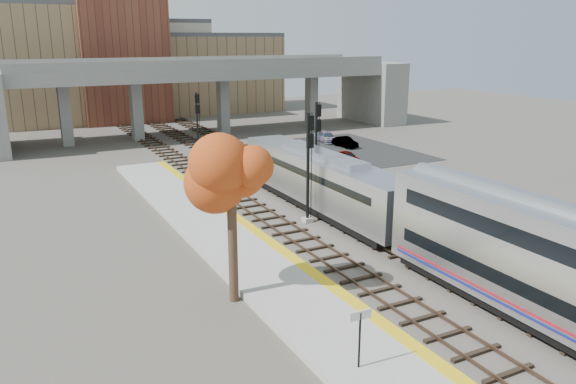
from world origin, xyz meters
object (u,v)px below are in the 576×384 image
signal_mast_mid (317,149)px  car_b (345,142)px  signal_mast_far (198,127)px  car_a (348,157)px  locomotive (321,180)px  tree (231,180)px  signal_mast_near (308,169)px  car_c (327,137)px

signal_mast_mid → car_b: bearing=50.2°
signal_mast_far → car_a: size_ratio=2.06×
locomotive → signal_mast_mid: 4.80m
signal_mast_far → car_a: bearing=-33.8°
signal_mast_mid → signal_mast_far: (-4.10, 16.66, -0.36)m
signal_mast_far → tree: 32.46m
car_b → signal_mast_mid: bearing=-133.4°
locomotive → signal_mast_far: bearing=95.8°
tree → car_a: (21.28, 22.76, -5.29)m
tree → car_a: size_ratio=2.44×
signal_mast_near → signal_mast_far: bearing=90.0°
car_a → car_b: car_b is taller
signal_mast_near → car_a: bearing=48.8°
signal_mast_far → car_a: (12.50, -8.38, -2.66)m
signal_mast_near → car_a: size_ratio=2.26×
signal_mast_far → car_b: (16.61, -1.64, -2.64)m
locomotive → car_c: bearing=57.9°
signal_mast_mid → car_a: size_ratio=2.22×
car_a → car_b: 7.90m
signal_mast_near → car_c: signal_mast_near is taller
signal_mast_far → tree: size_ratio=0.84×
tree → car_b: 39.28m
locomotive → car_b: locomotive is taller
signal_mast_near → car_c: bearing=56.4°
car_a → signal_mast_near: bearing=-132.2°
locomotive → car_c: size_ratio=4.76×
locomotive → signal_mast_mid: bearing=64.3°
signal_mast_far → car_c: bearing=7.0°
signal_mast_mid → car_c: 22.56m
car_a → signal_mast_mid: bearing=-136.4°
signal_mast_far → car_c: 16.74m
signal_mast_near → signal_mast_far: (0.00, 22.65, -0.46)m
signal_mast_far → car_c: signal_mast_far is taller
signal_mast_near → car_a: 19.23m
car_b → signal_mast_near: bearing=-131.9°
tree → car_b: size_ratio=2.27×
signal_mast_mid → tree: (-12.88, -14.48, 2.27)m
signal_mast_mid → car_b: signal_mast_mid is taller
signal_mast_mid → signal_mast_near: bearing=-124.4°
locomotive → car_b: 24.11m
locomotive → car_a: 16.30m
signal_mast_near → signal_mast_mid: (4.10, 5.99, -0.10)m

